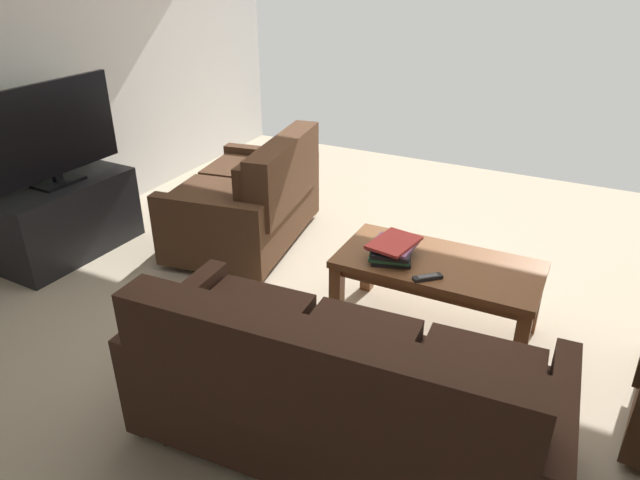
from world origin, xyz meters
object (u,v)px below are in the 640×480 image
tv_stand (67,219)px  book_stack (392,249)px  sofa_main (338,390)px  tv_remote (428,278)px  flat_tv (48,133)px  loveseat_near (251,200)px  coffee_table (438,273)px

tv_stand → book_stack: (-2.38, -0.19, 0.23)m
sofa_main → book_stack: 1.05m
tv_stand → tv_remote: bearing=-178.8°
tv_stand → book_stack: size_ratio=3.00×
flat_tv → tv_remote: flat_tv is taller
tv_stand → flat_tv: (-0.00, 0.00, 0.63)m
sofa_main → tv_stand: size_ratio=1.84×
sofa_main → tv_remote: sofa_main is taller
sofa_main → book_stack: (0.15, -1.03, 0.15)m
tv_remote → loveseat_near: bearing=-23.8°
loveseat_near → coffee_table: size_ratio=1.18×
coffee_table → book_stack: bearing=16.4°
loveseat_near → tv_stand: bearing=33.9°
loveseat_near → tv_stand: size_ratio=1.32×
sofa_main → tv_stand: 2.67m
sofa_main → coffee_table: bearing=-95.3°
tv_stand → flat_tv: bearing=153.2°
coffee_table → loveseat_near: bearing=-16.8°
flat_tv → book_stack: 2.42m
book_stack → tv_remote: bearing=151.1°
coffee_table → tv_stand: tv_stand is taller
sofa_main → flat_tv: flat_tv is taller
loveseat_near → flat_tv: size_ratio=1.22×
sofa_main → tv_remote: (-0.10, -0.89, 0.10)m
sofa_main → tv_remote: 0.90m
book_stack → sofa_main: bearing=98.2°
flat_tv → book_stack: flat_tv is taller
flat_tv → coffee_table: bearing=-174.2°
flat_tv → tv_remote: size_ratio=7.32×
loveseat_near → tv_stand: loveseat_near is taller
sofa_main → loveseat_near: size_ratio=1.40×
tv_stand → sofa_main: bearing=161.8°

